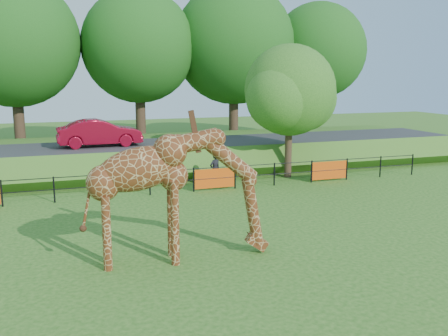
# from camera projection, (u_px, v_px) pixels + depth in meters

# --- Properties ---
(ground) EXTENTS (90.00, 90.00, 0.00)m
(ground) POSITION_uv_depth(u_px,v_px,m) (201.00, 257.00, 14.60)
(ground) COLOR #255715
(ground) RESTS_ON ground
(giraffe) EXTENTS (5.39, 1.41, 3.81)m
(giraffe) POSITION_uv_depth(u_px,v_px,m) (178.00, 196.00, 14.04)
(giraffe) COLOR #5D2B13
(giraffe) RESTS_ON ground
(perimeter_fence) EXTENTS (28.07, 0.10, 1.10)m
(perimeter_fence) POSITION_uv_depth(u_px,v_px,m) (150.00, 183.00, 21.93)
(perimeter_fence) COLOR black
(perimeter_fence) RESTS_ON ground
(embankment) EXTENTS (40.00, 9.00, 1.30)m
(embankment) POSITION_uv_depth(u_px,v_px,m) (126.00, 155.00, 28.89)
(embankment) COLOR #255715
(embankment) RESTS_ON ground
(road) EXTENTS (40.00, 5.00, 0.12)m
(road) POSITION_uv_depth(u_px,v_px,m) (129.00, 146.00, 27.36)
(road) COLOR #2C2C2E
(road) RESTS_ON embankment
(car_red) EXTENTS (4.50, 1.75, 1.46)m
(car_red) POSITION_uv_depth(u_px,v_px,m) (100.00, 133.00, 26.77)
(car_red) COLOR maroon
(car_red) RESTS_ON road
(visitor) EXTENTS (0.70, 0.60, 1.63)m
(visitor) POSITION_uv_depth(u_px,v_px,m) (215.00, 170.00, 23.52)
(visitor) COLOR black
(visitor) RESTS_ON ground
(tree_east) EXTENTS (5.40, 4.71, 6.76)m
(tree_east) POSITION_uv_depth(u_px,v_px,m) (291.00, 94.00, 25.17)
(tree_east) COLOR #312216
(tree_east) RESTS_ON ground
(bg_tree_line) EXTENTS (37.30, 8.80, 11.82)m
(bg_tree_line) POSITION_uv_depth(u_px,v_px,m) (137.00, 45.00, 34.31)
(bg_tree_line) COLOR #312216
(bg_tree_line) RESTS_ON ground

